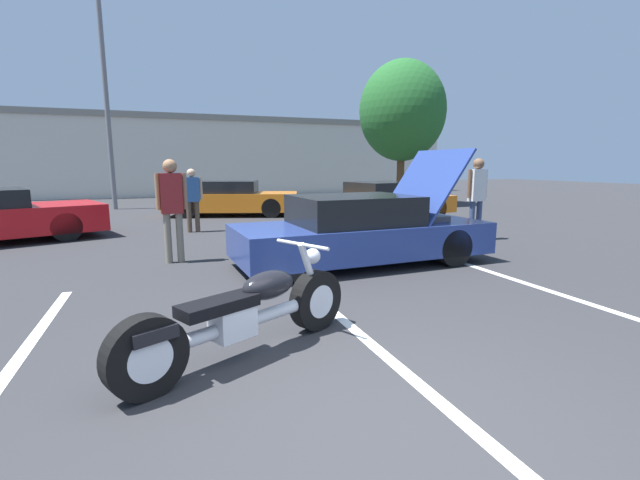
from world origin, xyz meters
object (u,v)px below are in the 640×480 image
(light_pole, at_px, (107,85))
(parked_car_mid_row, at_px, (232,199))
(parked_car_right_row, at_px, (387,202))
(motorcycle, at_px, (245,315))
(show_car_hood_open, at_px, (363,231))
(tree_background, at_px, (402,111))
(spectator_midground, at_px, (477,191))
(spectator_by_show_car, at_px, (172,201))
(spectator_near_motorcycle, at_px, (192,195))

(light_pole, xyz_separation_m, parked_car_mid_row, (3.91, -3.68, -4.08))
(parked_car_right_row, bearing_deg, motorcycle, -137.72)
(parked_car_mid_row, xyz_separation_m, parked_car_right_row, (4.37, -2.90, 0.01))
(parked_car_right_row, bearing_deg, show_car_hood_open, -134.48)
(show_car_hood_open, xyz_separation_m, parked_car_right_row, (3.38, 5.27, -0.00))
(tree_background, distance_m, parked_car_right_row, 6.52)
(parked_car_mid_row, height_order, spectator_midground, spectator_midground)
(show_car_hood_open, bearing_deg, motorcycle, -133.79)
(parked_car_mid_row, xyz_separation_m, spectator_by_show_car, (-2.07, -6.93, 0.51))
(spectator_near_motorcycle, bearing_deg, parked_car_mid_row, 66.20)
(light_pole, xyz_separation_m, show_car_hood_open, (4.89, -11.85, -4.06))
(light_pole, relative_size, spectator_midground, 4.60)
(light_pole, height_order, spectator_near_motorcycle, light_pole)
(spectator_midground, bearing_deg, show_car_hood_open, -159.65)
(spectator_near_motorcycle, bearing_deg, light_pole, 108.65)
(parked_car_right_row, bearing_deg, tree_background, 43.36)
(parked_car_mid_row, relative_size, parked_car_right_row, 1.01)
(light_pole, relative_size, spectator_by_show_car, 4.73)
(motorcycle, bearing_deg, tree_background, 27.45)
(parked_car_mid_row, distance_m, spectator_near_motorcycle, 3.76)
(light_pole, relative_size, spectator_near_motorcycle, 5.28)
(light_pole, height_order, motorcycle, light_pole)
(motorcycle, xyz_separation_m, spectator_midground, (6.05, 4.25, 0.73))
(light_pole, xyz_separation_m, motorcycle, (2.31, -14.81, -4.25))
(spectator_by_show_car, bearing_deg, spectator_midground, 0.41)
(motorcycle, height_order, parked_car_mid_row, parked_car_mid_row)
(motorcycle, height_order, spectator_near_motorcycle, spectator_near_motorcycle)
(tree_background, height_order, spectator_midground, tree_background)
(show_car_hood_open, bearing_deg, spectator_midground, 17.64)
(show_car_hood_open, xyz_separation_m, spectator_near_motorcycle, (-2.50, 4.75, 0.37))
(tree_background, relative_size, spectator_by_show_car, 3.37)
(show_car_hood_open, xyz_separation_m, parked_car_mid_row, (-0.99, 8.17, -0.01))
(parked_car_mid_row, xyz_separation_m, spectator_midground, (4.45, -6.88, 0.55))
(parked_car_mid_row, bearing_deg, show_car_hood_open, -65.58)
(parked_car_mid_row, xyz_separation_m, spectator_near_motorcycle, (-1.51, -3.42, 0.39))
(parked_car_mid_row, distance_m, parked_car_right_row, 5.24)
(motorcycle, bearing_deg, spectator_by_show_car, 69.42)
(show_car_hood_open, relative_size, spectator_near_motorcycle, 2.76)
(show_car_hood_open, bearing_deg, parked_car_right_row, 54.61)
(motorcycle, distance_m, show_car_hood_open, 3.94)
(spectator_near_motorcycle, relative_size, spectator_by_show_car, 0.90)
(tree_background, relative_size, spectator_near_motorcycle, 3.76)
(spectator_near_motorcycle, height_order, spectator_by_show_car, spectator_by_show_car)
(motorcycle, distance_m, spectator_near_motorcycle, 7.73)
(motorcycle, bearing_deg, parked_car_mid_row, 54.82)
(light_pole, relative_size, tree_background, 1.40)
(show_car_hood_open, height_order, spectator_midground, show_car_hood_open)
(tree_background, xyz_separation_m, motorcycle, (-9.15, -12.81, -3.56))
(light_pole, relative_size, parked_car_right_row, 1.84)
(show_car_hood_open, relative_size, spectator_by_show_car, 2.47)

